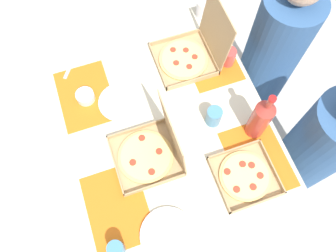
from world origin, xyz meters
name	(u,v)px	position (x,y,z in m)	size (l,w,h in m)	color
ground_plane	(168,168)	(0.00, 0.00, 0.00)	(6.00, 6.00, 0.00)	beige
dining_table	(168,135)	(0.00, 0.00, 0.62)	(1.31, 0.98, 0.74)	#3F3328
placemat_near_left	(85,96)	(-0.30, -0.34, 0.74)	(0.36, 0.26, 0.00)	orange
placemat_near_right	(117,208)	(0.30, -0.34, 0.74)	(0.36, 0.26, 0.00)	orange
placemat_far_left	(210,59)	(-0.30, 0.34, 0.74)	(0.36, 0.26, 0.00)	orange
placemat_far_right	(258,159)	(0.30, 0.34, 0.74)	(0.36, 0.26, 0.00)	orange
pizza_box_corner_left	(190,53)	(-0.33, 0.24, 0.79)	(0.29, 0.33, 0.33)	tan
pizza_box_center	(151,152)	(0.12, -0.12, 0.79)	(0.29, 0.30, 0.33)	tan
pizza_box_corner_right	(245,176)	(0.35, 0.25, 0.75)	(0.27, 0.27, 0.04)	tan
plate_near_left	(120,102)	(-0.20, -0.19, 0.74)	(0.21, 0.21, 0.02)	white
plate_middle	(168,235)	(0.48, -0.17, 0.74)	(0.24, 0.24, 0.02)	white
soda_bottle	(261,118)	(0.16, 0.38, 0.87)	(0.09, 0.09, 0.32)	#B2382D
cup_clear_right	(202,9)	(-0.58, 0.41, 0.79)	(0.07, 0.07, 0.10)	silver
cup_dark	(229,57)	(-0.24, 0.42, 0.79)	(0.07, 0.07, 0.10)	#BF4742
cup_spare	(214,116)	(0.05, 0.21, 0.79)	(0.07, 0.07, 0.10)	teal
cup_red	(116,249)	(0.46, -0.38, 0.78)	(0.07, 0.07, 0.09)	teal
condiment_bowl	(85,96)	(-0.28, -0.34, 0.76)	(0.09, 0.09, 0.05)	white
fork_by_near_left	(123,56)	(-0.46, -0.09, 0.74)	(0.19, 0.02, 0.01)	#B7B7BC
knife_by_far_left	(72,62)	(-0.51, -0.36, 0.74)	(0.21, 0.02, 0.01)	#B7B7BC
diner_left_seat	(269,58)	(-0.30, 0.75, 0.54)	(0.32, 0.32, 1.21)	#33598C
diner_right_seat	(315,149)	(0.30, 0.75, 0.50)	(0.32, 0.32, 1.11)	#33598C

